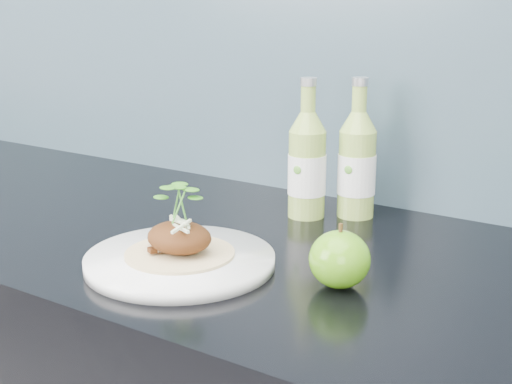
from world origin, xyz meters
TOP-DOWN VIEW (x-y plane):
  - dinner_plate at (-0.09, 1.57)m, footprint 0.29×0.29m
  - pork_taco at (-0.09, 1.57)m, footprint 0.14×0.14m
  - green_apple at (0.12, 1.62)m, footprint 0.09×0.09m
  - cider_bottle_left at (-0.06, 1.85)m, footprint 0.08×0.08m
  - cider_bottle_right at (0.01, 1.90)m, footprint 0.08×0.08m

SIDE VIEW (x-z plane):
  - dinner_plate at x=-0.09m, z-range 0.90..0.92m
  - green_apple at x=0.12m, z-range 0.90..0.98m
  - pork_taco at x=-0.09m, z-range 0.90..0.99m
  - cider_bottle_left at x=-0.06m, z-range 0.87..1.10m
  - cider_bottle_right at x=0.01m, z-range 0.87..1.10m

